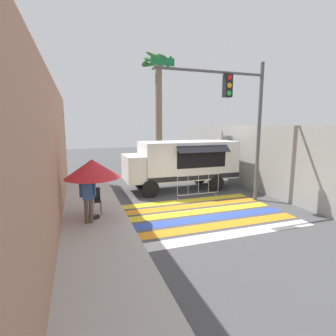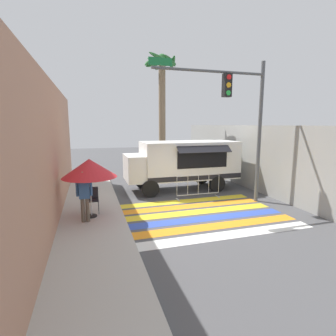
{
  "view_description": "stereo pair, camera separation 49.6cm",
  "coord_description": "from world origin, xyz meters",
  "px_view_note": "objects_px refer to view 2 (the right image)",
  "views": [
    {
      "loc": [
        -4.33,
        -9.02,
        3.39
      ],
      "look_at": [
        -0.37,
        2.31,
        1.39
      ],
      "focal_mm": 28.0,
      "sensor_mm": 36.0,
      "label": 1
    },
    {
      "loc": [
        -3.86,
        -9.18,
        3.39
      ],
      "look_at": [
        -0.37,
        2.31,
        1.39
      ],
      "focal_mm": 28.0,
      "sensor_mm": 36.0,
      "label": 2
    }
  ],
  "objects_px": {
    "traffic_signal_pole": "(240,108)",
    "patio_umbrella": "(89,168)",
    "vendor_person": "(84,193)",
    "food_truck": "(181,161)",
    "folding_chair": "(92,197)",
    "palm_tree": "(162,99)",
    "barricade_front": "(198,187)"
  },
  "relations": [
    {
      "from": "patio_umbrella",
      "to": "folding_chair",
      "type": "height_order",
      "value": "patio_umbrella"
    },
    {
      "from": "food_truck",
      "to": "patio_umbrella",
      "type": "height_order",
      "value": "food_truck"
    },
    {
      "from": "traffic_signal_pole",
      "to": "folding_chair",
      "type": "relative_size",
      "value": 6.32
    },
    {
      "from": "traffic_signal_pole",
      "to": "folding_chair",
      "type": "height_order",
      "value": "traffic_signal_pole"
    },
    {
      "from": "barricade_front",
      "to": "vendor_person",
      "type": "bearing_deg",
      "value": -158.49
    },
    {
      "from": "folding_chair",
      "to": "traffic_signal_pole",
      "type": "bearing_deg",
      "value": 2.93
    },
    {
      "from": "barricade_front",
      "to": "palm_tree",
      "type": "height_order",
      "value": "palm_tree"
    },
    {
      "from": "traffic_signal_pole",
      "to": "vendor_person",
      "type": "xyz_separation_m",
      "value": [
        -6.26,
        -0.79,
        -2.91
      ]
    },
    {
      "from": "vendor_person",
      "to": "palm_tree",
      "type": "relative_size",
      "value": 0.22
    },
    {
      "from": "traffic_signal_pole",
      "to": "vendor_person",
      "type": "relative_size",
      "value": 3.42
    },
    {
      "from": "folding_chair",
      "to": "palm_tree",
      "type": "relative_size",
      "value": 0.12
    },
    {
      "from": "patio_umbrella",
      "to": "traffic_signal_pole",
      "type": "bearing_deg",
      "value": 3.43
    },
    {
      "from": "traffic_signal_pole",
      "to": "patio_umbrella",
      "type": "xyz_separation_m",
      "value": [
        -6.06,
        -0.36,
        -2.15
      ]
    },
    {
      "from": "food_truck",
      "to": "patio_umbrella",
      "type": "distance_m",
      "value": 5.66
    },
    {
      "from": "folding_chair",
      "to": "vendor_person",
      "type": "relative_size",
      "value": 0.54
    },
    {
      "from": "traffic_signal_pole",
      "to": "food_truck",
      "type": "bearing_deg",
      "value": 116.9
    },
    {
      "from": "palm_tree",
      "to": "patio_umbrella",
      "type": "bearing_deg",
      "value": -122.32
    },
    {
      "from": "vendor_person",
      "to": "barricade_front",
      "type": "bearing_deg",
      "value": 37.99
    },
    {
      "from": "folding_chair",
      "to": "patio_umbrella",
      "type": "bearing_deg",
      "value": -91.91
    },
    {
      "from": "patio_umbrella",
      "to": "vendor_person",
      "type": "distance_m",
      "value": 0.89
    },
    {
      "from": "patio_umbrella",
      "to": "vendor_person",
      "type": "height_order",
      "value": "patio_umbrella"
    },
    {
      "from": "food_truck",
      "to": "folding_chair",
      "type": "bearing_deg",
      "value": -148.09
    },
    {
      "from": "food_truck",
      "to": "palm_tree",
      "type": "height_order",
      "value": "palm_tree"
    },
    {
      "from": "food_truck",
      "to": "barricade_front",
      "type": "bearing_deg",
      "value": -83.13
    },
    {
      "from": "folding_chair",
      "to": "barricade_front",
      "type": "relative_size",
      "value": 0.45
    },
    {
      "from": "food_truck",
      "to": "folding_chair",
      "type": "xyz_separation_m",
      "value": [
        -4.5,
        -2.8,
        -0.79
      ]
    },
    {
      "from": "traffic_signal_pole",
      "to": "barricade_front",
      "type": "bearing_deg",
      "value": 137.72
    },
    {
      "from": "folding_chair",
      "to": "vendor_person",
      "type": "height_order",
      "value": "vendor_person"
    },
    {
      "from": "palm_tree",
      "to": "food_truck",
      "type": "bearing_deg",
      "value": -91.35
    },
    {
      "from": "patio_umbrella",
      "to": "palm_tree",
      "type": "bearing_deg",
      "value": 57.68
    },
    {
      "from": "food_truck",
      "to": "vendor_person",
      "type": "bearing_deg",
      "value": -141.75
    },
    {
      "from": "traffic_signal_pole",
      "to": "patio_umbrella",
      "type": "bearing_deg",
      "value": -176.57
    }
  ]
}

